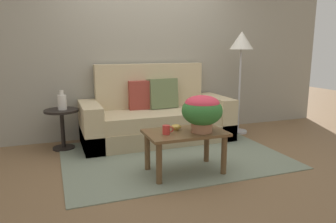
% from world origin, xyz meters
% --- Properties ---
extents(ground_plane, '(14.00, 14.00, 0.00)m').
position_xyz_m(ground_plane, '(0.00, 0.00, 0.00)').
color(ground_plane, brown).
extents(wall_back, '(6.40, 0.12, 2.82)m').
position_xyz_m(wall_back, '(0.00, 1.15, 1.41)').
color(wall_back, gray).
rests_on(wall_back, ground).
extents(area_rug, '(2.64, 1.91, 0.01)m').
position_xyz_m(area_rug, '(0.00, -0.04, 0.01)').
color(area_rug, gray).
rests_on(area_rug, ground).
extents(couch, '(2.12, 0.85, 1.09)m').
position_xyz_m(couch, '(0.03, 0.69, 0.33)').
color(couch, tan).
rests_on(couch, ground).
extents(coffee_table, '(0.85, 0.52, 0.46)m').
position_xyz_m(coffee_table, '(-0.06, -0.58, 0.37)').
color(coffee_table, brown).
rests_on(coffee_table, ground).
extents(side_table, '(0.44, 0.44, 0.54)m').
position_xyz_m(side_table, '(-1.26, 0.73, 0.37)').
color(side_table, black).
rests_on(side_table, ground).
extents(floor_lamp, '(0.36, 0.36, 1.57)m').
position_xyz_m(floor_lamp, '(1.38, 0.65, 1.32)').
color(floor_lamp, '#B2B2B7').
rests_on(floor_lamp, ground).
extents(potted_plant, '(0.43, 0.43, 0.39)m').
position_xyz_m(potted_plant, '(0.09, -0.66, 0.69)').
color(potted_plant, '#A36B4C').
rests_on(potted_plant, coffee_table).
extents(coffee_mug, '(0.12, 0.08, 0.09)m').
position_xyz_m(coffee_mug, '(-0.29, -0.62, 0.51)').
color(coffee_mug, red).
rests_on(coffee_mug, coffee_table).
extents(snack_bowl, '(0.11, 0.11, 0.06)m').
position_xyz_m(snack_bowl, '(-0.13, -0.49, 0.49)').
color(snack_bowl, gold).
rests_on(snack_bowl, coffee_table).
extents(table_vase, '(0.11, 0.11, 0.26)m').
position_xyz_m(table_vase, '(-1.25, 0.72, 0.64)').
color(table_vase, silver).
rests_on(table_vase, side_table).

